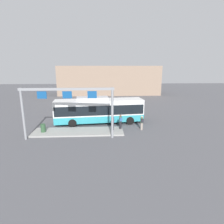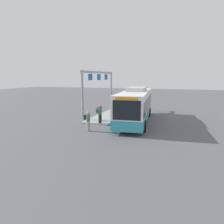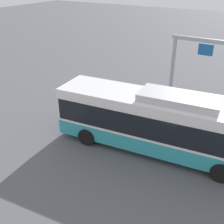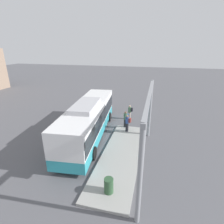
{
  "view_description": "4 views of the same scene",
  "coord_description": "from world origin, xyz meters",
  "px_view_note": "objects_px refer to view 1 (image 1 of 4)",
  "views": [
    {
      "loc": [
        0.39,
        -23.05,
        7.06
      ],
      "look_at": [
        1.56,
        -1.55,
        1.84
      ],
      "focal_mm": 29.46,
      "sensor_mm": 36.0,
      "label": 1
    },
    {
      "loc": [
        20.3,
        4.58,
        4.52
      ],
      "look_at": [
        1.77,
        -1.89,
        1.18
      ],
      "focal_mm": 33.2,
      "sensor_mm": 36.0,
      "label": 2
    },
    {
      "loc": [
        -4.45,
        12.13,
        8.89
      ],
      "look_at": [
        3.33,
        -0.62,
        1.18
      ],
      "focal_mm": 44.56,
      "sensor_mm": 36.0,
      "label": 3
    },
    {
      "loc": [
        -13.46,
        -5.56,
        7.82
      ],
      "look_at": [
        3.1,
        -1.33,
        1.39
      ],
      "focal_mm": 28.08,
      "sensor_mm": 36.0,
      "label": 4
    }
  ],
  "objects_px": {
    "person_waiting_mid": "(113,122)",
    "trash_bin": "(43,128)",
    "person_waiting_near": "(120,121)",
    "bus_main": "(99,110)",
    "person_boarding": "(142,122)"
  },
  "relations": [
    {
      "from": "person_waiting_mid",
      "to": "person_waiting_near",
      "type": "bearing_deg",
      "value": -59.57
    },
    {
      "from": "person_waiting_near",
      "to": "trash_bin",
      "type": "relative_size",
      "value": 1.86
    },
    {
      "from": "person_waiting_near",
      "to": "person_boarding",
      "type": "bearing_deg",
      "value": -98.05
    },
    {
      "from": "person_waiting_mid",
      "to": "trash_bin",
      "type": "height_order",
      "value": "person_waiting_mid"
    },
    {
      "from": "person_boarding",
      "to": "trash_bin",
      "type": "distance_m",
      "value": 11.08
    },
    {
      "from": "person_waiting_near",
      "to": "person_waiting_mid",
      "type": "height_order",
      "value": "same"
    },
    {
      "from": "bus_main",
      "to": "person_waiting_near",
      "type": "xyz_separation_m",
      "value": [
        2.47,
        -2.9,
        -0.76
      ]
    },
    {
      "from": "bus_main",
      "to": "person_waiting_mid",
      "type": "xyz_separation_m",
      "value": [
        1.54,
        -3.24,
        -0.76
      ]
    },
    {
      "from": "person_waiting_mid",
      "to": "trash_bin",
      "type": "relative_size",
      "value": 1.86
    },
    {
      "from": "person_waiting_near",
      "to": "person_waiting_mid",
      "type": "xyz_separation_m",
      "value": [
        -0.92,
        -0.34,
        0.0
      ]
    },
    {
      "from": "bus_main",
      "to": "person_waiting_mid",
      "type": "relative_size",
      "value": 6.82
    },
    {
      "from": "bus_main",
      "to": "person_waiting_mid",
      "type": "height_order",
      "value": "bus_main"
    },
    {
      "from": "person_waiting_near",
      "to": "trash_bin",
      "type": "xyz_separation_m",
      "value": [
        -8.59,
        -0.6,
        -0.44
      ]
    },
    {
      "from": "person_waiting_near",
      "to": "person_waiting_mid",
      "type": "bearing_deg",
      "value": 102.82
    },
    {
      "from": "person_boarding",
      "to": "person_waiting_near",
      "type": "relative_size",
      "value": 1.0
    }
  ]
}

